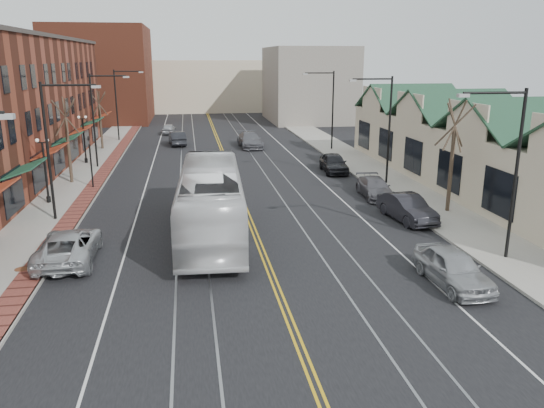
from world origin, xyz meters
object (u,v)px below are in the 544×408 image
object	(u,v)px
transit_bus	(211,201)
parked_car_a	(453,268)
parked_car_c	(375,188)
parked_car_b	(407,208)
parked_car_d	(334,163)
parked_suv	(69,246)

from	to	relation	value
transit_bus	parked_car_a	world-z (taller)	transit_bus
transit_bus	parked_car_c	world-z (taller)	transit_bus
transit_bus	parked_car_c	bearing A→B (deg)	-148.57
parked_car_a	parked_car_b	bearing A→B (deg)	76.44
transit_bus	parked_car_b	world-z (taller)	transit_bus
parked_car_d	transit_bus	bearing A→B (deg)	-122.99
parked_car_c	parked_car_d	size ratio (longest dim) A/B	0.98
parked_suv	parked_car_d	size ratio (longest dim) A/B	1.18
parked_suv	parked_car_a	bearing A→B (deg)	160.92
transit_bus	parked_suv	world-z (taller)	transit_bus
parked_car_c	parked_car_a	bearing A→B (deg)	-93.24
parked_car_a	parked_car_c	xyz separation A→B (m)	(1.80, 14.80, -0.12)
parked_car_d	parked_car_c	bearing A→B (deg)	-82.40
parked_car_b	parked_suv	bearing A→B (deg)	-175.74
transit_bus	parked_car_b	bearing A→B (deg)	-173.51
parked_suv	parked_car_b	xyz separation A→B (m)	(18.60, 3.75, 0.01)
parked_car_c	parked_car_b	bearing A→B (deg)	-86.31
parked_suv	parked_car_a	distance (m)	17.66
transit_bus	parked_suv	size ratio (longest dim) A/B	2.47
transit_bus	parked_car_d	distance (m)	18.62
transit_bus	parked_car_a	bearing A→B (deg)	142.30
transit_bus	parked_car_a	xyz separation A→B (m)	(9.87, -8.43, -1.13)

